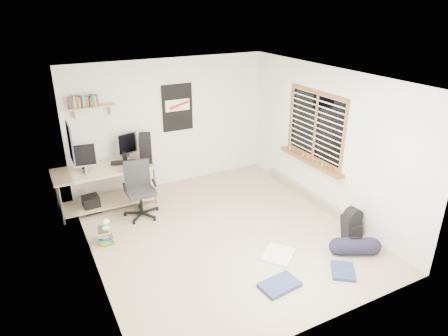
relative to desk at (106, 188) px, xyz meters
name	(u,v)px	position (x,y,z in m)	size (l,w,h in m)	color
floor	(224,234)	(1.45, -1.79, -0.37)	(4.00, 4.50, 0.01)	gray
ceiling	(224,77)	(1.45, -1.79, 2.14)	(4.00, 4.50, 0.01)	white
back_wall	(171,123)	(1.45, 0.46, 0.89)	(4.00, 0.01, 2.50)	silver
left_wall	(85,189)	(-0.56, -1.79, 0.89)	(0.01, 4.50, 2.50)	silver
right_wall	(328,141)	(3.45, -1.79, 0.89)	(0.01, 4.50, 2.50)	silver
desk	(106,188)	(0.00, 0.00, 0.00)	(1.73, 0.76, 0.79)	#D4AF93
monitor_left	(85,160)	(-0.30, -0.07, 0.64)	(0.39, 0.10, 0.42)	#AFB1B5
monitor_right	(128,148)	(0.50, 0.21, 0.62)	(0.36, 0.09, 0.40)	#B0B1B6
pc_tower	(145,148)	(0.76, -0.04, 0.66)	(0.21, 0.44, 0.46)	black
keyboard	(123,162)	(0.35, 0.01, 0.43)	(0.43, 0.15, 0.02)	black
speaker_left	(84,163)	(-0.30, 0.08, 0.51)	(0.09, 0.09, 0.18)	black
speaker_right	(125,157)	(0.40, 0.09, 0.50)	(0.08, 0.08, 0.16)	black
office_chair	(140,190)	(0.45, -0.62, 0.12)	(0.64, 0.64, 0.97)	#262629
wall_shelf	(92,107)	(0.00, 0.35, 1.42)	(0.80, 0.22, 0.24)	tan
poster_back_wall	(178,108)	(1.60, 0.44, 1.19)	(0.62, 0.03, 0.92)	black
poster_left_wall	(70,143)	(-0.54, -0.59, 1.14)	(0.02, 0.42, 0.60)	navy
window	(315,126)	(3.40, -1.49, 1.08)	(0.10, 1.50, 1.26)	brown
baseboard_heater	(309,195)	(3.40, -1.49, -0.28)	(0.08, 2.50, 0.18)	#B7B2A8
backpack	(352,226)	(3.19, -2.81, -0.16)	(0.30, 0.24, 0.40)	black
duffel_bag	(355,246)	(2.90, -3.19, -0.22)	(0.26, 0.26, 0.52)	black
tshirt	(278,255)	(1.87, -2.71, -0.34)	(0.48, 0.41, 0.04)	silver
jeans_a	(279,285)	(1.49, -3.29, -0.33)	(0.52, 0.33, 0.06)	navy
jeans_b	(343,271)	(2.44, -3.45, -0.34)	(0.40, 0.30, 0.05)	#22304F
book_stack	(105,235)	(-0.30, -1.19, -0.21)	(0.40, 0.33, 0.27)	olive
desk_lamp	(105,222)	(-0.28, -1.21, 0.02)	(0.11, 0.18, 0.18)	white
subwoofer	(91,204)	(-0.30, -0.06, -0.22)	(0.28, 0.28, 0.31)	black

